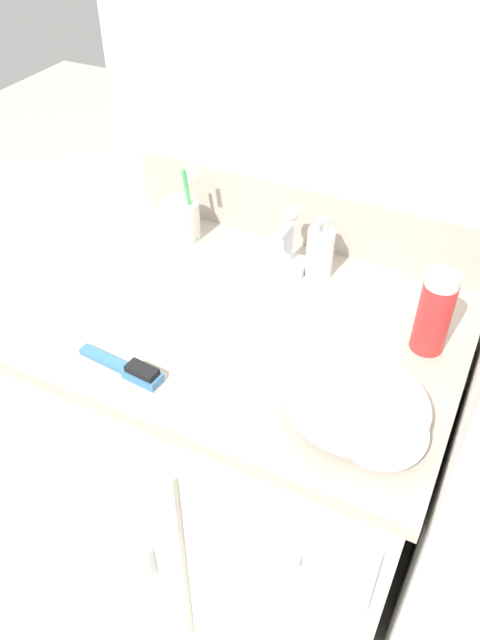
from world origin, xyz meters
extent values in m
plane|color=beige|center=(0.00, 0.00, 0.00)|extent=(6.00, 6.00, 0.00)
cube|color=silver|center=(0.00, 0.35, 1.10)|extent=(0.99, 0.08, 2.20)
cube|color=silver|center=(0.00, 0.00, 0.39)|extent=(0.78, 0.56, 0.78)
cube|color=silver|center=(-0.19, -0.29, 0.35)|extent=(0.37, 0.02, 0.62)
cube|color=silver|center=(0.20, -0.29, 0.61)|extent=(0.34, 0.02, 0.19)
cube|color=silver|center=(-0.07, -0.30, 0.35)|extent=(0.02, 0.02, 0.09)
cube|color=silver|center=(0.20, -0.30, 0.61)|extent=(0.10, 0.02, 0.01)
cube|color=#B2A899|center=(0.00, 0.00, 0.79)|extent=(0.81, 0.60, 0.03)
ellipsoid|color=#A49A8C|center=(0.00, 0.00, 0.74)|extent=(0.35, 0.32, 0.15)
cylinder|color=silver|center=(0.00, 0.00, 0.67)|extent=(0.03, 0.03, 0.01)
cube|color=#B2A899|center=(0.00, 0.29, 0.88)|extent=(0.81, 0.02, 0.14)
cube|color=silver|center=(0.00, 0.19, 0.82)|extent=(0.09, 0.06, 0.02)
cylinder|color=silver|center=(0.00, 0.19, 0.87)|extent=(0.02, 0.02, 0.08)
cylinder|color=silver|center=(0.00, 0.16, 0.91)|extent=(0.02, 0.06, 0.02)
sphere|color=silver|center=(0.00, 0.20, 0.93)|extent=(0.03, 0.03, 0.03)
cylinder|color=silver|center=(-0.25, 0.19, 0.85)|extent=(0.08, 0.08, 0.09)
cylinder|color=green|center=(-0.23, 0.19, 0.90)|extent=(0.03, 0.01, 0.16)
cube|color=white|center=(-0.22, 0.19, 0.98)|extent=(0.02, 0.02, 0.03)
cylinder|color=white|center=(0.07, 0.19, 0.86)|extent=(0.06, 0.06, 0.11)
cylinder|color=silver|center=(0.07, 0.19, 0.93)|extent=(0.02, 0.02, 0.03)
cylinder|color=silver|center=(0.07, 0.18, 0.94)|extent=(0.01, 0.03, 0.01)
cylinder|color=red|center=(0.32, 0.07, 0.88)|extent=(0.06, 0.06, 0.14)
cylinder|color=white|center=(0.32, 0.07, 0.96)|extent=(0.06, 0.06, 0.02)
cube|color=teal|center=(-0.17, -0.21, 0.82)|extent=(0.10, 0.03, 0.01)
cube|color=teal|center=(-0.09, -0.22, 0.82)|extent=(0.07, 0.04, 0.02)
cube|color=black|center=(-0.09, -0.22, 0.83)|extent=(0.06, 0.03, 0.01)
ellipsoid|color=white|center=(0.26, -0.14, 0.85)|extent=(0.23, 0.22, 0.08)
ellipsoid|color=white|center=(0.31, -0.17, 0.84)|extent=(0.14, 0.15, 0.05)
camera|label=1|loc=(0.39, -0.82, 1.58)|focal=35.00mm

